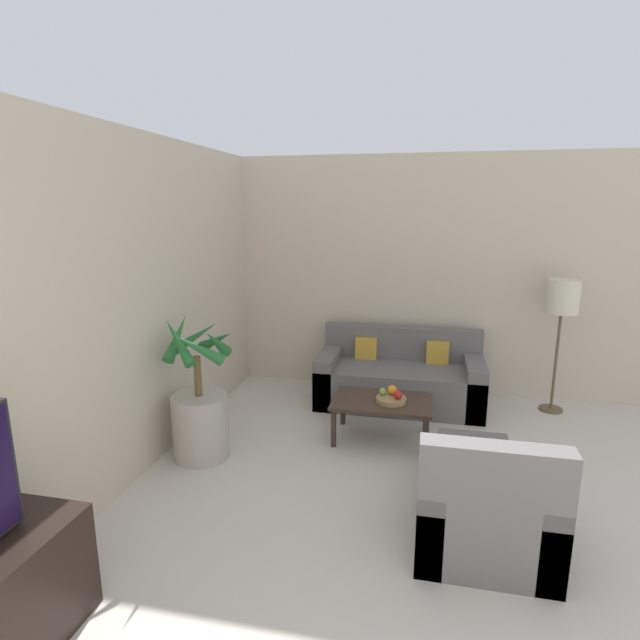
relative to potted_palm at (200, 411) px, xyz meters
The scene contains 12 objects.
wall_back 3.77m from the potted_palm, 35.48° to the left, with size 8.24×0.06×2.70m.
wall_left 1.48m from the potted_palm, 108.94° to the right, with size 0.06×7.95×2.70m.
potted_palm is the anchor object (origin of this frame).
sofa_loveseat 2.27m from the potted_palm, 44.94° to the left, with size 1.76×0.84×0.79m.
floor_lamp 3.72m from the potted_palm, 28.30° to the left, with size 0.32×0.32×1.41m.
coffee_table 1.64m from the potted_palm, 24.15° to the left, with size 0.90×0.59×0.38m.
fruit_bowl 1.70m from the potted_palm, 22.07° to the left, with size 0.28×0.28×0.04m.
apple_red 1.75m from the potted_palm, 20.64° to the left, with size 0.08×0.08×0.08m.
apple_green 1.65m from the potted_palm, 24.77° to the left, with size 0.07×0.07×0.07m.
orange_fruit 1.73m from the potted_palm, 24.44° to the left, with size 0.09×0.09×0.09m.
armchair 2.39m from the potted_palm, 18.20° to the right, with size 0.83×0.81×0.85m.
ottoman 2.28m from the potted_palm, ahead, with size 0.53×0.50×0.34m.
Camera 1 is at (-1.12, 0.58, 2.12)m, focal length 28.00 mm.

